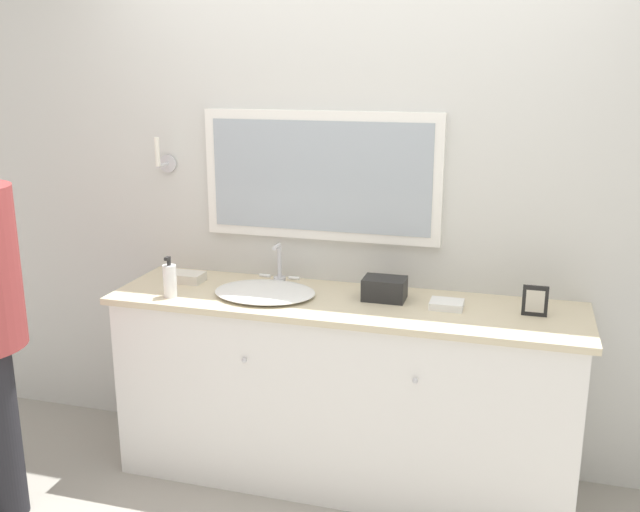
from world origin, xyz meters
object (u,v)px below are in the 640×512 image
at_px(appliance_box, 384,289).
at_px(sink_basin, 265,291).
at_px(picture_frame, 535,301).
at_px(soap_bottle, 170,280).

bearing_deg(appliance_box, sink_basin, -170.72).
relative_size(appliance_box, picture_frame, 1.43).
bearing_deg(picture_frame, sink_basin, -177.64).
bearing_deg(soap_bottle, picture_frame, 6.89).
xyz_separation_m(appliance_box, picture_frame, (0.65, -0.04, 0.02)).
bearing_deg(sink_basin, appliance_box, 9.28).
bearing_deg(picture_frame, soap_bottle, -173.11).
bearing_deg(sink_basin, picture_frame, 2.36).
bearing_deg(soap_bottle, sink_basin, 19.46).
xyz_separation_m(sink_basin, appliance_box, (0.54, 0.09, 0.03)).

